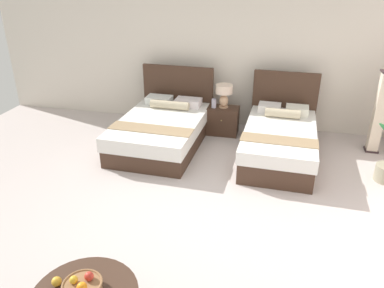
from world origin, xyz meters
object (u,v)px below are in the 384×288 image
object	(u,v)px
vase	(214,103)
floor_lamp_corner	(379,113)
loose_apple	(57,282)
table_lamp	(224,93)
bed_near_window	(163,129)
bed_near_corner	(279,139)
fruit_bowl	(83,286)
nightstand	(223,121)

from	to	relation	value
vase	floor_lamp_corner	world-z (taller)	floor_lamp_corner
vase	loose_apple	bearing A→B (deg)	-96.47
table_lamp	vase	distance (m)	0.27
bed_near_window	loose_apple	distance (m)	3.80
bed_near_corner	loose_apple	xyz separation A→B (m)	(-1.73, -3.78, 0.22)
fruit_bowl	loose_apple	xyz separation A→B (m)	(-0.24, 0.01, -0.02)
bed_near_window	fruit_bowl	distance (m)	3.84
bed_near_window	floor_lamp_corner	world-z (taller)	floor_lamp_corner
bed_near_window	vase	bearing A→B (deg)	41.08
table_lamp	loose_apple	bearing A→B (deg)	-98.52
loose_apple	floor_lamp_corner	world-z (taller)	floor_lamp_corner
bed_near_window	table_lamp	world-z (taller)	bed_near_window
bed_near_window	nightstand	xyz separation A→B (m)	(0.95, 0.72, -0.04)
bed_near_corner	fruit_bowl	bearing A→B (deg)	-111.41
bed_near_corner	loose_apple	size ratio (longest dim) A/B	25.53
table_lamp	nightstand	bearing A→B (deg)	-90.00
fruit_bowl	vase	bearing A→B (deg)	86.62
loose_apple	bed_near_window	bearing A→B (deg)	94.17
vase	loose_apple	distance (m)	4.50
fruit_bowl	floor_lamp_corner	bearing A→B (deg)	55.10
floor_lamp_corner	vase	bearing A→B (deg)	177.60
fruit_bowl	nightstand	bearing A→B (deg)	84.48
table_lamp	vase	world-z (taller)	table_lamp
bed_near_window	floor_lamp_corner	distance (m)	3.63
nightstand	vase	distance (m)	0.38
vase	fruit_bowl	xyz separation A→B (m)	(-0.26, -4.48, -0.06)
bed_near_window	nightstand	bearing A→B (deg)	37.11
vase	loose_apple	size ratio (longest dim) A/B	2.00
nightstand	bed_near_corner	bearing A→B (deg)	-34.51
table_lamp	vase	size ratio (longest dim) A/B	2.57
loose_apple	vase	bearing A→B (deg)	83.53
nightstand	loose_apple	distance (m)	4.57
nightstand	table_lamp	xyz separation A→B (m)	(-0.00, 0.02, 0.54)
bed_near_corner	nightstand	world-z (taller)	bed_near_corner
vase	table_lamp	bearing A→B (deg)	19.26
bed_near_window	nightstand	distance (m)	1.20
bed_near_window	bed_near_corner	bearing A→B (deg)	-0.03
bed_near_corner	nightstand	size ratio (longest dim) A/B	3.69
bed_near_window	loose_apple	size ratio (longest dim) A/B	25.90
bed_near_window	fruit_bowl	world-z (taller)	bed_near_window
loose_apple	floor_lamp_corner	bearing A→B (deg)	52.95
bed_near_window	table_lamp	xyz separation A→B (m)	(0.95, 0.74, 0.50)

